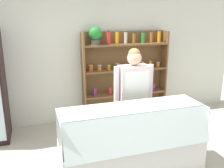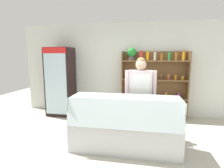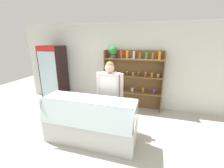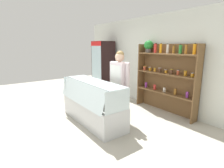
{
  "view_description": "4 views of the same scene",
  "coord_description": "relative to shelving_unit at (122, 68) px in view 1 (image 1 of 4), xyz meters",
  "views": [
    {
      "loc": [
        -1.19,
        -2.77,
        2.2
      ],
      "look_at": [
        -0.12,
        0.58,
        1.22
      ],
      "focal_mm": 40.0,
      "sensor_mm": 36.0,
      "label": 1
    },
    {
      "loc": [
        0.35,
        -2.95,
        1.72
      ],
      "look_at": [
        -0.31,
        0.7,
        1.14
      ],
      "focal_mm": 28.0,
      "sensor_mm": 36.0,
      "label": 2
    },
    {
      "loc": [
        1.3,
        -2.5,
        2.2
      ],
      "look_at": [
        0.35,
        0.75,
        1.18
      ],
      "focal_mm": 24.0,
      "sensor_mm": 36.0,
      "label": 3
    },
    {
      "loc": [
        3.55,
        -1.87,
        1.82
      ],
      "look_at": [
        0.08,
        0.67,
        0.88
      ],
      "focal_mm": 28.0,
      "sensor_mm": 36.0,
      "label": 4
    }
  ],
  "objects": [
    {
      "name": "deli_display_case",
      "position": [
        -0.56,
        -1.97,
        -0.8
      ],
      "size": [
        1.99,
        0.71,
        1.01
      ],
      "color": "silver",
      "rests_on": "ground"
    },
    {
      "name": "shelving_unit",
      "position": [
        0.0,
        0.0,
        0.0
      ],
      "size": [
        1.83,
        0.29,
        1.98
      ],
      "color": "brown",
      "rests_on": "ground"
    },
    {
      "name": "shop_clerk",
      "position": [
        -0.29,
        -1.35,
        -0.09
      ],
      "size": [
        0.66,
        0.25,
        1.71
      ],
      "color": "#383D51",
      "rests_on": "ground"
    },
    {
      "name": "back_wall",
      "position": [
        -0.58,
        0.21,
        0.23
      ],
      "size": [
        6.8,
        0.1,
        2.7
      ],
      "primitive_type": "cube",
      "color": "silver",
      "rests_on": "ground"
    }
  ]
}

